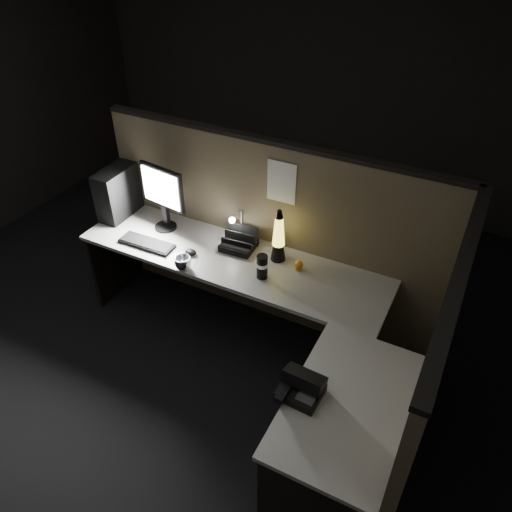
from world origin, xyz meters
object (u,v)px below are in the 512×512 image
at_px(monitor, 162,192).
at_px(lava_lamp, 279,239).
at_px(keyboard, 147,243).
at_px(desk_phone, 301,386).
at_px(pc_tower, 118,192).

relative_size(monitor, lava_lamp, 1.26).
bearing_deg(keyboard, desk_phone, -26.27).
distance_m(lava_lamp, desk_phone, 1.17).
bearing_deg(desk_phone, monitor, 150.79).
relative_size(pc_tower, lava_lamp, 0.98).
distance_m(pc_tower, keyboard, 0.54).
height_order(keyboard, desk_phone, desk_phone).
relative_size(keyboard, desk_phone, 1.77).
distance_m(keyboard, desk_phone, 1.69).
bearing_deg(pc_tower, monitor, 0.50).
height_order(pc_tower, keyboard, pc_tower).
bearing_deg(pc_tower, lava_lamp, 0.39).
bearing_deg(keyboard, lava_lamp, 15.54).
bearing_deg(monitor, lava_lamp, 9.59).
height_order(monitor, keyboard, monitor).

